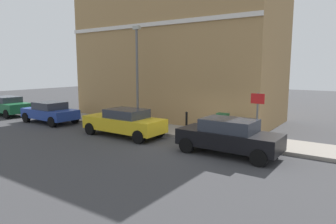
{
  "coord_description": "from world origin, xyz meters",
  "views": [
    {
      "loc": [
        -11.56,
        -6.6,
        3.52
      ],
      "look_at": [
        1.39,
        2.28,
        1.2
      ],
      "focal_mm": 32.13,
      "sensor_mm": 36.0,
      "label": 1
    }
  ],
  "objects": [
    {
      "name": "bollard_near_cabinet",
      "position": [
        2.12,
        1.57,
        0.7
      ],
      "size": [
        0.14,
        0.14,
        1.04
      ],
      "color": "black",
      "rests_on": "sidewalk"
    },
    {
      "name": "utility_cabinet",
      "position": [
        2.02,
        -0.56,
        0.68
      ],
      "size": [
        0.46,
        0.61,
        1.15
      ],
      "color": "#1E4C28",
      "rests_on": "sidewalk"
    },
    {
      "name": "lamppost",
      "position": [
        1.92,
        4.81,
        3.3
      ],
      "size": [
        0.2,
        0.44,
        5.72
      ],
      "color": "#59595B",
      "rests_on": "sidewalk"
    },
    {
      "name": "bollard_far_kerb",
      "position": [
        1.14,
        3.31,
        0.7
      ],
      "size": [
        0.14,
        0.14,
        1.04
      ],
      "color": "black",
      "rests_on": "sidewalk"
    },
    {
      "name": "sidewalk",
      "position": [
        2.04,
        6.0,
        0.07
      ],
      "size": [
        2.31,
        30.0,
        0.15
      ],
      "primitive_type": "cube",
      "color": "gray",
      "rests_on": "ground"
    },
    {
      "name": "car_green",
      "position": [
        -0.06,
        15.86,
        0.74
      ],
      "size": [
        1.88,
        4.26,
        1.4
      ],
      "rotation": [
        0.0,
        0.0,
        1.55
      ],
      "color": "#195933",
      "rests_on": "ground"
    },
    {
      "name": "car_blue",
      "position": [
        -0.13,
        10.42,
        0.71
      ],
      "size": [
        1.88,
        3.95,
        1.35
      ],
      "rotation": [
        0.0,
        0.0,
        1.56
      ],
      "color": "navy",
      "rests_on": "ground"
    },
    {
      "name": "street_sign",
      "position": [
        1.26,
        -2.51,
        1.66
      ],
      "size": [
        0.08,
        0.6,
        2.3
      ],
      "color": "#59595B",
      "rests_on": "sidewalk"
    },
    {
      "name": "car_yellow",
      "position": [
        -0.25,
        3.89,
        0.74
      ],
      "size": [
        1.82,
        4.45,
        1.43
      ],
      "rotation": [
        0.0,
        0.0,
        1.56
      ],
      "color": "gold",
      "rests_on": "ground"
    },
    {
      "name": "car_black",
      "position": [
        -0.33,
        -1.9,
        0.77
      ],
      "size": [
        1.82,
        4.16,
        1.48
      ],
      "rotation": [
        0.0,
        0.0,
        1.56
      ],
      "color": "black",
      "rests_on": "ground"
    },
    {
      "name": "corner_building",
      "position": [
        6.21,
        4.85,
        4.71
      ],
      "size": [
        6.11,
        13.71,
        9.41
      ],
      "color": "#9E7A4C",
      "rests_on": "ground"
    },
    {
      "name": "ground",
      "position": [
        0.0,
        0.0,
        0.0
      ],
      "size": [
        80.0,
        80.0,
        0.0
      ],
      "primitive_type": "plane",
      "color": "#38383A"
    }
  ]
}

